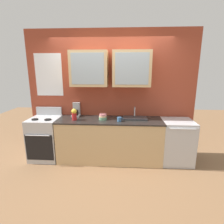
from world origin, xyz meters
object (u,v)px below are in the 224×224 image
object	(u,v)px
vase	(74,114)
cup_near_sink	(119,119)
stove_range	(46,138)
bowl_stack	(103,117)
dishwasher	(176,141)
sink_faucet	(135,118)
coffee_maker	(76,111)

from	to	relation	value
vase	cup_near_sink	xyz separation A→B (m)	(0.90, -0.03, -0.08)
stove_range	cup_near_sink	bearing A→B (deg)	-4.12
bowl_stack	dishwasher	distance (m)	1.57
sink_faucet	cup_near_sink	distance (m)	0.37
bowl_stack	coffee_maker	distance (m)	0.65
dishwasher	coffee_maker	world-z (taller)	coffee_maker
sink_faucet	dishwasher	distance (m)	0.96
vase	stove_range	bearing A→B (deg)	173.28
sink_faucet	dishwasher	bearing A→B (deg)	-6.43
vase	dishwasher	bearing A→B (deg)	2.08
sink_faucet	cup_near_sink	size ratio (longest dim) A/B	4.13
sink_faucet	coffee_maker	size ratio (longest dim) A/B	1.69
bowl_stack	dishwasher	size ratio (longest dim) A/B	0.18
stove_range	bowl_stack	xyz separation A→B (m)	(1.23, 0.00, 0.49)
stove_range	dishwasher	bearing A→B (deg)	-0.09
bowl_stack	cup_near_sink	xyz separation A→B (m)	(0.34, -0.12, -0.01)
coffee_maker	dishwasher	bearing A→B (deg)	-6.68
vase	bowl_stack	bearing A→B (deg)	8.30
stove_range	dishwasher	size ratio (longest dim) A/B	1.20
bowl_stack	coffee_maker	xyz separation A→B (m)	(-0.61, 0.24, 0.05)
vase	coffee_maker	world-z (taller)	coffee_maker
coffee_maker	vase	bearing A→B (deg)	-82.20
sink_faucet	vase	size ratio (longest dim) A/B	2.13
sink_faucet	bowl_stack	size ratio (longest dim) A/B	3.04
bowl_stack	coffee_maker	size ratio (longest dim) A/B	0.56
dishwasher	cup_near_sink	bearing A→B (deg)	-174.61
sink_faucet	cup_near_sink	bearing A→B (deg)	-146.95
dishwasher	bowl_stack	bearing A→B (deg)	179.70
stove_range	bowl_stack	bearing A→B (deg)	0.17
sink_faucet	coffee_maker	world-z (taller)	coffee_maker
vase	dishwasher	xyz separation A→B (m)	(2.05, 0.07, -0.56)
dishwasher	stove_range	bearing A→B (deg)	179.91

